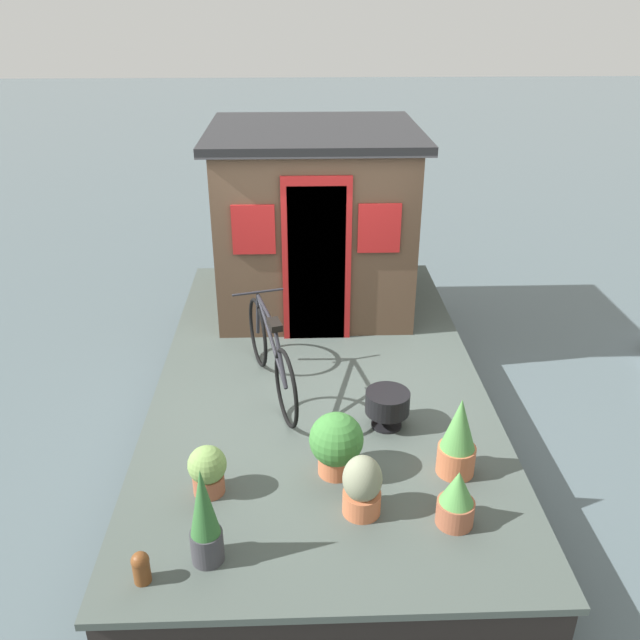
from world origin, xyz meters
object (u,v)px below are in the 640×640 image
object	(u,v)px
potted_plant_mint	(204,518)
potted_plant_ivy	(457,499)
bicycle	(271,355)
potted_plant_rosemary	(208,470)
houseboat_cabin	(314,218)
potted_plant_thyme	(336,443)
charcoal_grill	(387,403)
mooring_bollard	(141,566)
potted_plant_lavender	(362,486)
potted_plant_fern	(458,438)

from	to	relation	value
potted_plant_mint	potted_plant_ivy	bearing A→B (deg)	-80.76
bicycle	potted_plant_rosemary	world-z (taller)	bicycle
houseboat_cabin	potted_plant_thyme	size ratio (longest dim) A/B	4.42
potted_plant_ivy	charcoal_grill	xyz separation A→B (m)	(1.21, 0.34, 0.01)
potted_plant_mint	mooring_bollard	size ratio (longest dim) A/B	3.20
potted_plant_rosemary	charcoal_grill	xyz separation A→B (m)	(0.81, -1.46, 0.02)
mooring_bollard	potted_plant_ivy	bearing A→B (deg)	-78.02
potted_plant_lavender	potted_plant_thyme	bearing A→B (deg)	19.49
potted_plant_ivy	potted_plant_lavender	size ratio (longest dim) A/B	0.94
mooring_bollard	charcoal_grill	bearing A→B (deg)	-47.23
potted_plant_mint	charcoal_grill	bearing A→B (deg)	-43.06
potted_plant_mint	potted_plant_thyme	bearing A→B (deg)	-46.24
potted_plant_thyme	potted_plant_fern	xyz separation A→B (m)	(-0.03, -0.94, 0.04)
houseboat_cabin	mooring_bollard	world-z (taller)	houseboat_cabin
potted_plant_thyme	potted_plant_fern	world-z (taller)	potted_plant_fern
potted_plant_lavender	charcoal_grill	xyz separation A→B (m)	(1.07, -0.32, -0.01)
potted_plant_thyme	potted_plant_ivy	bearing A→B (deg)	-125.85
houseboat_cabin	potted_plant_rosemary	xyz separation A→B (m)	(-3.47, 0.90, -0.84)
bicycle	potted_plant_rosemary	xyz separation A→B (m)	(-1.42, 0.44, -0.18)
bicycle	potted_plant_thyme	size ratio (longest dim) A/B	3.29
potted_plant_ivy	mooring_bollard	distance (m)	2.18
potted_plant_fern	potted_plant_thyme	bearing A→B (deg)	88.32
bicycle	potted_plant_lavender	size ratio (longest dim) A/B	3.59
potted_plant_mint	mooring_bollard	xyz separation A→B (m)	(-0.17, 0.40, -0.23)
potted_plant_mint	charcoal_grill	world-z (taller)	potted_plant_mint
potted_plant_fern	potted_plant_rosemary	bearing A→B (deg)	94.98
bicycle	potted_plant_ivy	distance (m)	2.27
houseboat_cabin	bicycle	xyz separation A→B (m)	(-2.05, 0.46, -0.66)
potted_plant_thyme	charcoal_grill	xyz separation A→B (m)	(0.62, -0.48, -0.05)
bicycle	mooring_bollard	xyz separation A→B (m)	(-2.27, 0.77, -0.27)
bicycle	mooring_bollard	size ratio (longest dim) A/B	7.42
potted_plant_rosemary	mooring_bollard	xyz separation A→B (m)	(-0.85, 0.33, -0.08)
potted_plant_ivy	potted_plant_fern	world-z (taller)	potted_plant_fern
potted_plant_lavender	mooring_bollard	world-z (taller)	potted_plant_lavender
potted_plant_thyme	potted_plant_lavender	size ratio (longest dim) A/B	1.09
houseboat_cabin	charcoal_grill	bearing A→B (deg)	-168.13
potted_plant_ivy	potted_plant_thyme	distance (m)	1.01
potted_plant_thyme	potted_plant_lavender	world-z (taller)	potted_plant_thyme
houseboat_cabin	potted_plant_fern	distance (m)	3.54
potted_plant_mint	potted_plant_ivy	size ratio (longest dim) A/B	1.65
potted_plant_fern	potted_plant_mint	bearing A→B (deg)	114.46
potted_plant_rosemary	potted_plant_fern	distance (m)	1.93
potted_plant_rosemary	mooring_bollard	distance (m)	0.91
potted_plant_lavender	potted_plant_ivy	bearing A→B (deg)	-101.71
houseboat_cabin	potted_plant_lavender	distance (m)	3.83
mooring_bollard	potted_plant_fern	bearing A→B (deg)	-65.80
potted_plant_rosemary	potted_plant_ivy	bearing A→B (deg)	-102.40
potted_plant_mint	bicycle	bearing A→B (deg)	-9.94
potted_plant_fern	charcoal_grill	distance (m)	0.80
potted_plant_thyme	potted_plant_mint	bearing A→B (deg)	133.76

